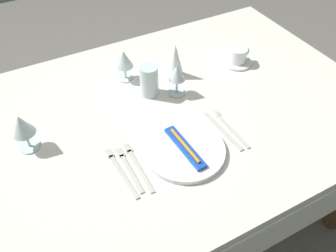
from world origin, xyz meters
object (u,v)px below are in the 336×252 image
Objects in this scene: wine_glass_left at (177,75)px; napkin_folded at (175,60)px; fork_inner at (128,167)px; fork_outer at (137,165)px; wine_glass_right at (124,60)px; fork_salad at (120,170)px; dinner_plate at (185,150)px; wine_glass_centre at (22,126)px; dinner_knife at (223,132)px; coffee_cup_left at (238,55)px; spoon_soup at (226,124)px; drink_tumbler at (149,82)px; toothbrush_package at (185,147)px.

napkin_folded reaches higher than wine_glass_left.
wine_glass_left reaches higher than fork_inner.
napkin_folded reaches higher than fork_outer.
fork_inner is 0.49m from wine_glass_right.
fork_salad is at bearing -115.35° from wine_glass_right.
wine_glass_centre reaches higher than dinner_plate.
dinner_plate is at bearing -7.86° from fork_inner.
dinner_plate is at bearing -88.25° from wine_glass_right.
napkin_folded is (0.01, 0.38, 0.07)m from dinner_knife.
fork_inner is at bearing -154.49° from coffee_cup_left.
fork_inner is 0.43m from wine_glass_left.
fork_salad is at bearing 178.24° from dinner_knife.
fork_inner is 0.37m from dinner_knife.
napkin_folded is (0.35, 0.37, 0.07)m from fork_outer.
spoon_soup is 1.58× the size of wine_glass_left.
drink_tumbler is at bearing 113.28° from dinner_knife.
dinner_knife is (0.17, 0.02, -0.02)m from toothbrush_package.
dinner_plate is 0.54m from wine_glass_centre.
fork_outer is 1.74× the size of drink_tumbler.
fork_salad is 1.69× the size of wine_glass_right.
spoon_soup is 1.50× the size of wine_glass_centre.
napkin_folded is at bearing 21.86° from drink_tumbler.
dinner_plate is at bearing -30.57° from wine_glass_centre.
dinner_plate is at bearing -143.72° from coffee_cup_left.
fork_inner and dinner_knife have the same top height.
spoon_soup is at bearing -63.29° from wine_glass_right.
dinner_plate is at bearing -95.52° from drink_tumbler.
wine_glass_right is 0.15m from drink_tumbler.
drink_tumbler is at bearing -70.82° from wine_glass_right.
dinner_plate is 0.20m from fork_inner.
coffee_cup_left is at bearing 48.25° from spoon_soup.
fork_inner is 1.49× the size of wine_glass_left.
wine_glass_left is (0.30, 0.26, 0.09)m from fork_outer.
fork_outer and fork_inner have the same top height.
fork_outer is 1.65× the size of wine_glass_left.
wine_glass_centre is (-0.23, 0.24, 0.10)m from fork_salad.
wine_glass_right reaches higher than fork_outer.
spoon_soup is at bearing -73.44° from wine_glass_left.
wine_glass_left is at bearing 106.56° from spoon_soup.
drink_tumbler is at bearing 7.78° from wine_glass_centre.
wine_glass_left is 0.11m from drink_tumbler.
coffee_cup_left is (0.30, 0.33, 0.04)m from dinner_knife.
fork_outer is 0.72m from coffee_cup_left.
coffee_cup_left is (0.67, 0.32, 0.04)m from fork_inner.
toothbrush_package is 0.17m from fork_outer.
drink_tumbler is at bearing 50.18° from fork_salad.
dinner_plate is 0.17m from dinner_knife.
wine_glass_left reaches higher than fork_salad.
toothbrush_package is 0.92× the size of fork_salad.
fork_outer is at bearing 178.75° from dinner_knife.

